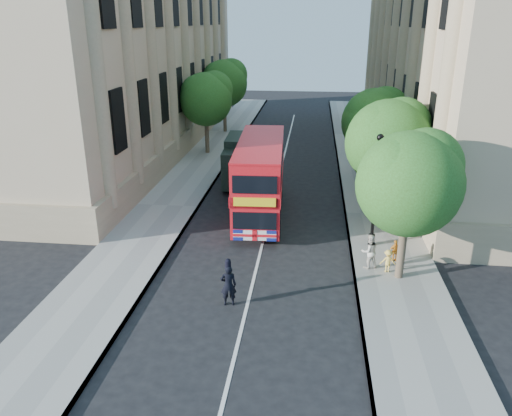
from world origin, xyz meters
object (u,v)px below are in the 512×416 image
(woman_pedestrian, at_px, (369,251))
(box_van, at_px, (243,162))
(lamp_post, at_px, (375,195))
(police_constable, at_px, (228,285))
(double_decker_bus, at_px, (260,176))

(woman_pedestrian, bearing_deg, box_van, -79.46)
(lamp_post, relative_size, police_constable, 3.23)
(double_decker_bus, height_order, woman_pedestrian, double_decker_bus)
(police_constable, height_order, woman_pedestrian, same)
(lamp_post, height_order, box_van, lamp_post)
(lamp_post, distance_m, police_constable, 8.20)
(lamp_post, relative_size, double_decker_bus, 0.60)
(woman_pedestrian, bearing_deg, double_decker_bus, -69.34)
(box_van, distance_m, woman_pedestrian, 12.95)
(box_van, height_order, police_constable, box_van)
(lamp_post, relative_size, woman_pedestrian, 3.49)
(double_decker_bus, relative_size, box_van, 1.64)
(double_decker_bus, bearing_deg, woman_pedestrian, -50.83)
(lamp_post, relative_size, box_van, 0.98)
(woman_pedestrian, bearing_deg, police_constable, 10.82)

